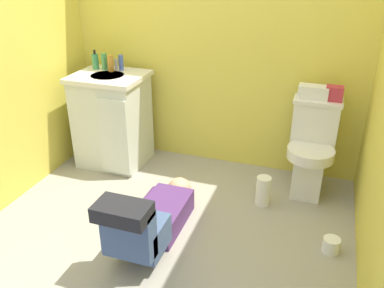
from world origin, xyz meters
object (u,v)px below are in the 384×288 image
(faucet, at_px, (116,64))
(soap_dispenser, at_px, (95,61))
(toilet, at_px, (311,149))
(toiletry_bag, at_px, (334,93))
(paper_towel_roll, at_px, (263,191))
(vanity_cabinet, at_px, (113,119))
(bottle_green, at_px, (104,62))
(tissue_box, at_px, (313,92))
(toilet_paper_roll, at_px, (331,245))
(bottle_amber, at_px, (111,63))
(person_plumber, at_px, (151,219))
(bottle_blue, at_px, (121,63))

(faucet, xyz_separation_m, soap_dispenser, (-0.19, -0.02, 0.02))
(toilet, bearing_deg, faucet, 177.09)
(toiletry_bag, xyz_separation_m, paper_towel_roll, (-0.40, -0.41, -0.69))
(vanity_cabinet, height_order, faucet, faucet)
(toilet, distance_m, bottle_green, 1.88)
(tissue_box, bearing_deg, toilet, -63.57)
(paper_towel_roll, bearing_deg, tissue_box, 58.12)
(bottle_green, height_order, toilet_paper_roll, bottle_green)
(tissue_box, xyz_separation_m, bottle_green, (-1.76, -0.02, 0.09))
(bottle_amber, bearing_deg, faucet, 63.32)
(bottle_green, bearing_deg, soap_dispenser, -177.83)
(vanity_cabinet, relative_size, tissue_box, 3.73)
(person_plumber, xyz_separation_m, paper_towel_roll, (0.63, 0.67, -0.06))
(faucet, bearing_deg, soap_dispenser, -173.99)
(bottle_amber, xyz_separation_m, paper_towel_roll, (1.43, -0.36, -0.77))
(toilet, distance_m, soap_dispenser, 1.97)
(toilet, relative_size, toilet_paper_roll, 6.82)
(vanity_cabinet, relative_size, bottle_blue, 6.13)
(toilet, relative_size, person_plumber, 0.70)
(tissue_box, distance_m, bottle_blue, 1.62)
(toilet, bearing_deg, toiletry_bag, 40.77)
(bottle_green, bearing_deg, paper_towel_roll, -14.48)
(faucet, distance_m, toiletry_bag, 1.81)
(bottle_blue, bearing_deg, soap_dispenser, -173.08)
(toiletry_bag, distance_m, soap_dispenser, 2.00)
(bottle_amber, bearing_deg, paper_towel_roll, -14.02)
(bottle_green, xyz_separation_m, bottle_blue, (0.15, 0.03, -0.00))
(toiletry_bag, bearing_deg, bottle_green, -179.39)
(soap_dispenser, relative_size, toilet_paper_roll, 1.51)
(vanity_cabinet, distance_m, toiletry_bag, 1.85)
(soap_dispenser, bearing_deg, bottle_amber, -9.95)
(toilet, relative_size, paper_towel_roll, 3.22)
(toiletry_bag, distance_m, toilet_paper_roll, 1.11)
(bottle_amber, relative_size, paper_towel_roll, 0.60)
(soap_dispenser, distance_m, toilet_paper_roll, 2.40)
(toilet, distance_m, paper_towel_roll, 0.51)
(toilet, xyz_separation_m, vanity_cabinet, (-1.70, -0.06, 0.05))
(vanity_cabinet, xyz_separation_m, bottle_green, (-0.11, 0.13, 0.47))
(bottle_green, bearing_deg, toilet, -2.22)
(soap_dispenser, distance_m, paper_towel_roll, 1.81)
(toilet, bearing_deg, vanity_cabinet, -178.01)
(vanity_cabinet, height_order, bottle_green, bottle_green)
(person_plumber, height_order, bottle_green, bottle_green)
(vanity_cabinet, bearing_deg, bottle_blue, 74.79)
(soap_dispenser, height_order, bottle_blue, soap_dispenser)
(vanity_cabinet, relative_size, toiletry_bag, 6.61)
(toiletry_bag, height_order, bottle_green, bottle_green)
(bottle_amber, relative_size, bottle_blue, 1.05)
(tissue_box, xyz_separation_m, soap_dispenser, (-1.85, -0.02, 0.09))
(soap_dispenser, relative_size, paper_towel_roll, 0.71)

